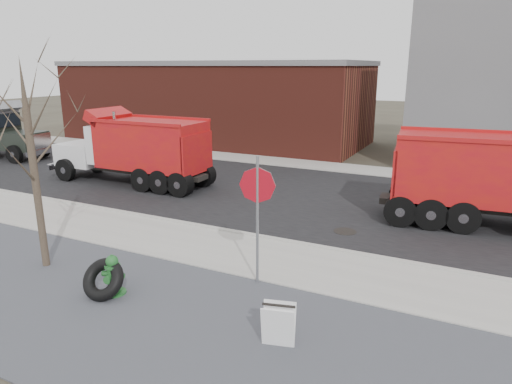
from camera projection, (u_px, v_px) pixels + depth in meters
The scene contains 14 objects.
ground at pixel (207, 252), 12.57m from camera, with size 120.00×120.00×0.00m, color #383328.
gravel_verge at pixel (118, 310), 9.54m from camera, with size 60.00×5.00×0.03m, color slate.
sidewalk at pixel (212, 248), 12.78m from camera, with size 60.00×2.50×0.06m, color #9E9B93.
curb at pixel (234, 232), 13.90m from camera, with size 60.00×0.15×0.11m, color #9E9B93.
road at pixel (292, 195), 18.02m from camera, with size 60.00×9.40×0.02m, color black.
far_sidewalk at pixel (334, 167), 22.94m from camera, with size 60.00×2.00×0.06m, color #9E9B93.
building_brick at pixel (214, 101), 30.82m from camera, with size 20.20×8.20×5.30m.
bare_tree at pixel (30, 138), 10.81m from camera, with size 3.20×3.20×5.20m.
fire_hydrant at pixel (113, 277), 10.11m from camera, with size 0.54×0.53×0.95m.
truck_tire at pixel (103, 279), 10.00m from camera, with size 1.06×0.92×0.93m.
stop_sign at pixel (257, 200), 10.18m from camera, with size 0.82×0.21×3.06m.
sandwich_board at pixel (278, 325), 8.21m from camera, with size 0.67×0.51×0.83m.
dump_truck_red_a at pixel (507, 177), 13.99m from camera, with size 8.11×2.99×3.25m.
dump_truck_red_b at pixel (135, 147), 19.37m from camera, with size 7.47×2.25×3.16m.
Camera 1 is at (6.37, -9.88, 4.95)m, focal length 32.00 mm.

